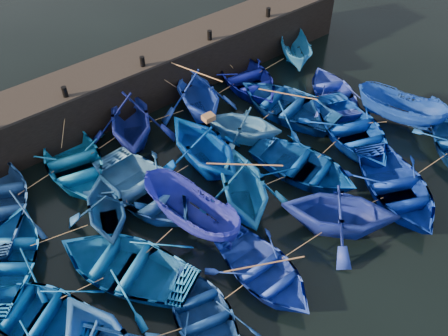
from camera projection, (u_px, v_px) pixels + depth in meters
ground at (272, 223)px, 20.47m from camera, size 120.00×120.00×0.00m
quay_wall at (137, 81)px, 25.50m from camera, size 26.00×2.50×2.50m
quay_top at (134, 59)px, 24.57m from camera, size 26.00×2.50×0.12m
bollard_1 at (65, 92)px, 22.12m from camera, size 0.24×0.24×0.50m
bollard_2 at (142, 61)px, 23.85m from camera, size 0.24×0.24×0.50m
bollard_3 at (210, 35)px, 25.59m from camera, size 0.24×0.24×0.50m
bollard_4 at (268, 12)px, 27.32m from camera, size 0.24×0.24×0.50m
boat_1 at (73, 162)px, 22.25m from camera, size 4.78×5.96×1.10m
boat_2 at (130, 118)px, 23.33m from camera, size 5.85×6.14×2.53m
boat_3 at (197, 93)px, 24.82m from camera, size 5.05×5.49×2.42m
boat_4 at (247, 78)px, 26.90m from camera, size 4.63×5.82×1.08m
boat_5 at (296, 50)px, 28.49m from camera, size 3.48×4.28×1.58m
boat_6 at (7, 258)px, 18.62m from camera, size 5.93×6.22×1.05m
boat_7 at (106, 207)px, 19.78m from camera, size 4.43×4.74×2.02m
boat_8 at (145, 190)px, 21.01m from camera, size 4.58×6.00×1.16m
boat_9 at (204, 145)px, 21.98m from camera, size 4.30×4.96×2.56m
boat_10 at (243, 124)px, 23.47m from camera, size 4.86×4.96×1.98m
boat_11 at (287, 104)px, 25.24m from camera, size 5.20×6.34×1.15m
boat_12 at (333, 92)px, 26.18m from camera, size 4.63×5.26×0.91m
boat_13 at (36, 313)px, 17.04m from camera, size 5.56×5.97×1.01m
boat_14 at (125, 265)px, 18.36m from camera, size 6.16×6.73×1.14m
boat_15 at (191, 212)px, 19.72m from camera, size 2.85×4.99×1.82m
boat_16 at (244, 186)px, 20.33m from camera, size 5.57×5.85×2.40m
boat_17 at (304, 167)px, 22.10m from camera, size 4.89×5.85×1.04m
boat_18 at (352, 130)px, 23.78m from camera, size 5.52×6.53×1.15m
boat_19 at (400, 110)px, 24.44m from camera, size 3.47×4.74×1.72m
boat_21 at (204, 315)px, 17.06m from camera, size 3.94×4.86×0.89m
boat_22 at (264, 272)px, 18.26m from camera, size 3.34×4.62×0.94m
boat_23 at (340, 211)px, 19.38m from camera, size 6.04×6.06×2.42m
boat_24 at (397, 188)px, 21.13m from camera, size 5.61×6.41×1.11m
wooden_crate at (209, 117)px, 21.12m from camera, size 0.49×0.40×0.25m
mooring_ropes at (203, 142)px, 22.71m from camera, size 17.72×11.69×2.10m
loose_oars at (248, 139)px, 21.53m from camera, size 9.69×11.69×1.53m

